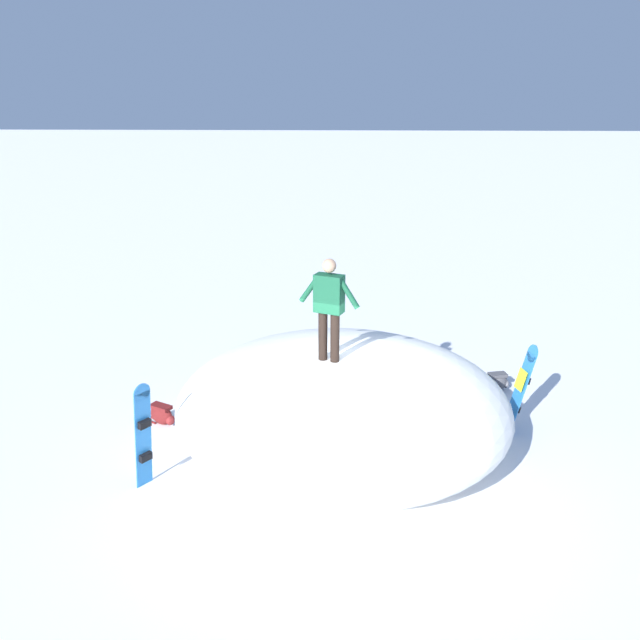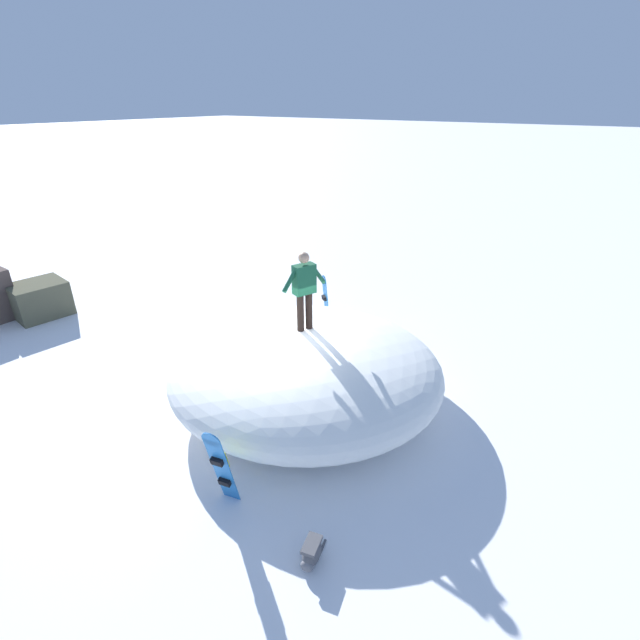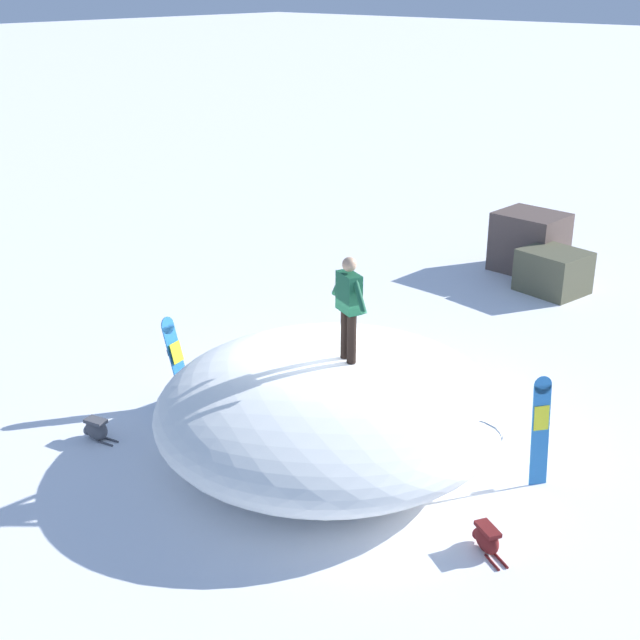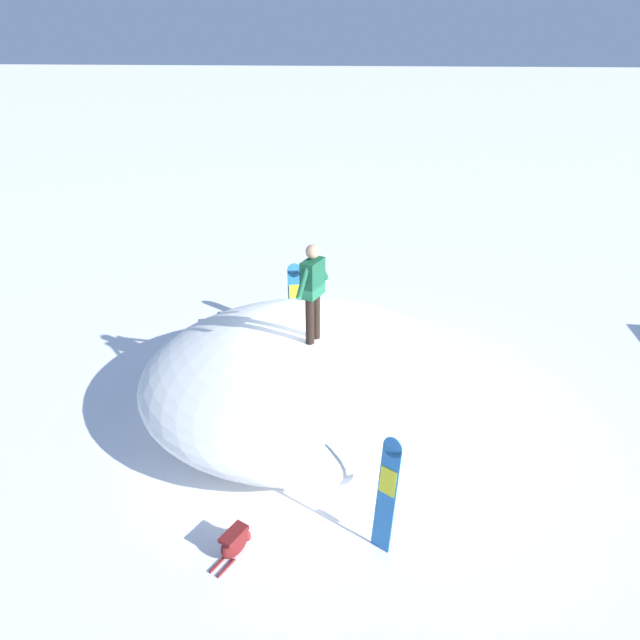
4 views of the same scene
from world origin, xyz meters
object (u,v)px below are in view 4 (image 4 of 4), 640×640
at_px(snowboarder_standing, 313,288).
at_px(snowboard_secondary_upright, 387,493).
at_px(backpack_near, 222,321).
at_px(snowboard_primary_upright, 295,299).
at_px(backpack_far, 235,542).

height_order(snowboarder_standing, snowboard_secondary_upright, snowboarder_standing).
height_order(snowboard_secondary_upright, backpack_near, snowboard_secondary_upright).
relative_size(snowboarder_standing, snowboard_primary_upright, 1.01).
height_order(snowboard_secondary_upright, backpack_far, snowboard_secondary_upright).
height_order(snowboarder_standing, backpack_near, snowboarder_standing).
bearing_deg(backpack_near, snowboarder_standing, -53.13).
height_order(snowboarder_standing, backpack_far, snowboarder_standing).
bearing_deg(snowboard_secondary_upright, snowboarder_standing, 114.96).
bearing_deg(backpack_far, snowboard_primary_upright, 90.50).
xyz_separation_m(snowboard_secondary_upright, backpack_far, (-1.89, -0.34, -0.67)).
relative_size(snowboard_secondary_upright, backpack_far, 2.44).
bearing_deg(backpack_near, snowboard_secondary_upright, -58.09).
distance_m(snowboarder_standing, backpack_far, 3.77).
height_order(snowboard_primary_upright, backpack_far, snowboard_primary_upright).
xyz_separation_m(snowboarder_standing, backpack_near, (-2.40, 3.20, -2.28)).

